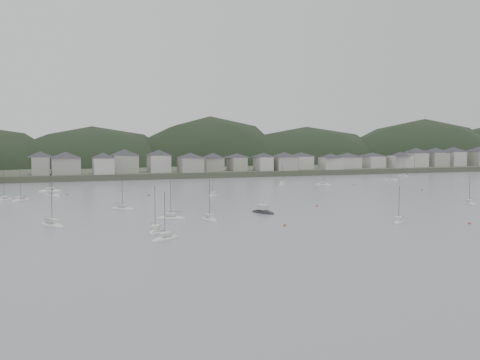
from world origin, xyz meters
name	(u,v)px	position (x,y,z in m)	size (l,w,h in m)	color
ground	(360,231)	(0.00, 0.00, 0.00)	(900.00, 900.00, 0.00)	slate
far_shore_land	(135,166)	(0.00, 295.00, 1.50)	(900.00, 250.00, 3.00)	#383D2D
forested_ridge	(149,186)	(4.83, 269.40, -11.28)	(851.55, 103.94, 102.57)	black
waterfront_town	(257,160)	(50.59, 183.34, 8.66)	(451.48, 28.46, 12.92)	gray
moored_fleet	(233,201)	(-7.22, 62.29, 0.18)	(233.63, 174.31, 13.06)	beige
motor_launch_far	(263,212)	(-8.57, 33.98, 0.29)	(5.62, 8.69, 3.95)	black
mooring_buoys	(262,203)	(0.35, 55.76, 0.15)	(161.74, 107.84, 0.70)	#B0553A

